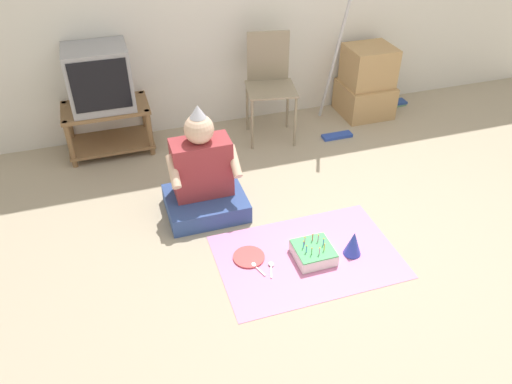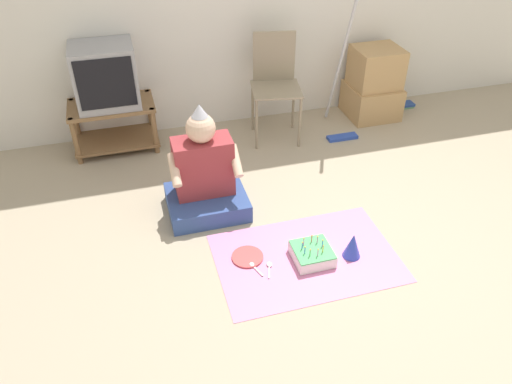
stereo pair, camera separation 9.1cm
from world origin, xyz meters
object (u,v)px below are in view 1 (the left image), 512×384
(cardboard_box_stack, at_px, (366,83))
(dust_mop, at_px, (336,92))
(birthday_cake, at_px, (313,253))
(person_seated, at_px, (203,179))
(folding_chair, at_px, (270,78))
(book_pile, at_px, (396,103))
(party_hat_blue, at_px, (353,243))
(tv, at_px, (99,78))
(paper_plate, at_px, (249,257))

(cardboard_box_stack, xyz_separation_m, dust_mop, (-0.45, -0.25, 0.08))
(birthday_cake, bearing_deg, person_seated, 127.00)
(folding_chair, height_order, birthday_cake, folding_chair)
(book_pile, distance_m, person_seated, 2.53)
(folding_chair, distance_m, party_hat_blue, 1.78)
(cardboard_box_stack, bearing_deg, tv, 178.93)
(tv, distance_m, cardboard_box_stack, 2.47)
(tv, bearing_deg, person_seated, -61.67)
(dust_mop, xyz_separation_m, paper_plate, (-1.25, -1.40, -0.39))
(book_pile, bearing_deg, tv, -179.88)
(tv, distance_m, book_pile, 2.93)
(tv, relative_size, cardboard_box_stack, 0.75)
(person_seated, distance_m, paper_plate, 0.68)
(person_seated, xyz_separation_m, party_hat_blue, (0.82, -0.78, -0.18))
(tv, bearing_deg, folding_chair, -5.81)
(dust_mop, height_order, birthday_cake, dust_mop)
(book_pile, height_order, person_seated, person_seated)
(birthday_cake, height_order, paper_plate, birthday_cake)
(folding_chair, height_order, person_seated, folding_chair)
(paper_plate, bearing_deg, folding_chair, 66.50)
(party_hat_blue, bearing_deg, person_seated, 136.42)
(dust_mop, height_order, party_hat_blue, dust_mop)
(tv, xyz_separation_m, cardboard_box_stack, (2.44, -0.05, -0.36))
(tv, relative_size, folding_chair, 0.55)
(person_seated, bearing_deg, paper_plate, -76.01)
(birthday_cake, bearing_deg, tv, 122.04)
(cardboard_box_stack, relative_size, birthday_cake, 2.70)
(cardboard_box_stack, xyz_separation_m, person_seated, (-1.85, -1.04, -0.04))
(folding_chair, height_order, dust_mop, dust_mop)
(dust_mop, height_order, paper_plate, dust_mop)
(folding_chair, bearing_deg, paper_plate, -113.50)
(dust_mop, distance_m, birthday_cake, 1.78)
(cardboard_box_stack, height_order, birthday_cake, cardboard_box_stack)
(book_pile, relative_size, person_seated, 0.23)
(person_seated, distance_m, party_hat_blue, 1.15)
(paper_plate, bearing_deg, birthday_cake, -17.80)
(dust_mop, bearing_deg, paper_plate, -131.77)
(birthday_cake, height_order, party_hat_blue, party_hat_blue)
(folding_chair, xyz_separation_m, person_seated, (-0.83, -0.94, -0.27))
(party_hat_blue, height_order, paper_plate, party_hat_blue)
(book_pile, relative_size, birthday_cake, 0.78)
(folding_chair, relative_size, book_pile, 4.74)
(person_seated, height_order, birthday_cake, person_seated)
(party_hat_blue, bearing_deg, paper_plate, 165.57)
(folding_chair, bearing_deg, book_pile, 5.95)
(book_pile, height_order, birthday_cake, birthday_cake)
(tv, height_order, book_pile, tv)
(folding_chair, distance_m, person_seated, 1.28)
(tv, distance_m, birthday_cake, 2.24)
(dust_mop, relative_size, book_pile, 6.80)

